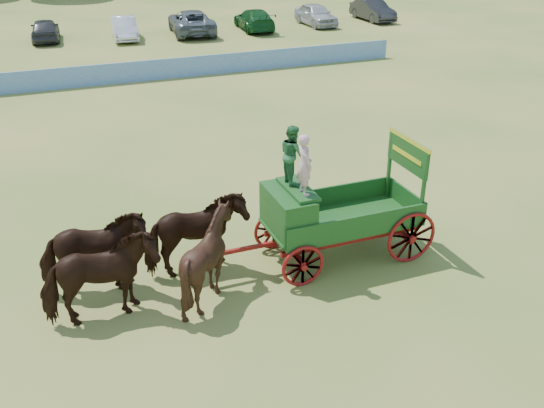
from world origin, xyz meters
The scene contains 8 objects.
ground centered at (0.00, 0.00, 0.00)m, with size 160.00×160.00×0.00m, color #A38D49.
horse_lead_left centered at (-6.98, -1.68, 1.05)m, with size 1.13×2.49×2.10m, color black.
horse_lead_right centered at (-6.98, -0.58, 1.05)m, with size 1.13×2.49×2.10m, color black.
horse_wheel_left centered at (-4.58, -1.68, 1.05)m, with size 1.70×1.91×2.10m, color black.
horse_wheel_right centered at (-4.58, -0.58, 1.05)m, with size 1.13×2.49×2.10m, color black.
farm_dray centered at (-1.60, -1.11, 1.58)m, with size 6.00×2.00×3.62m.
sponsor_banner centered at (-1.00, 18.00, 0.53)m, with size 26.00×0.08×1.05m, color #2061B0.
parked_cars centered at (-4.30, 29.80, 0.77)m, with size 45.58×7.35×1.64m.
Camera 1 is at (-7.54, -13.17, 8.30)m, focal length 40.00 mm.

